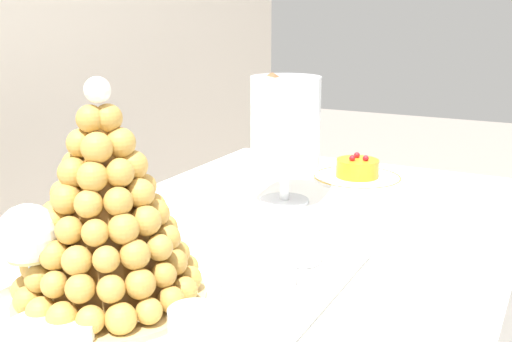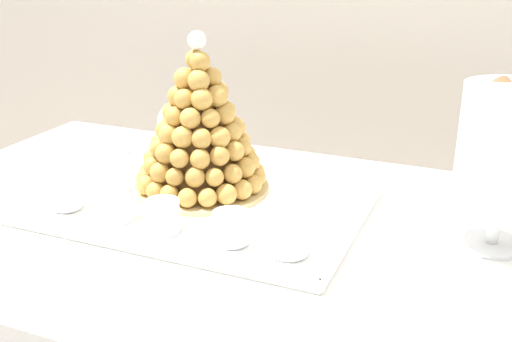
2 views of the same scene
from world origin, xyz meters
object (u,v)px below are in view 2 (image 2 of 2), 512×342
Objects in this scene: creme_brulee_ramekin at (140,175)px; wine_glass at (177,125)px; serving_tray at (201,205)px; dessert_cup_centre at (163,218)px; dessert_cup_left at (66,194)px; dessert_cup_right at (289,240)px; macaron_goblet at (505,149)px; croquembouche at (200,129)px; dessert_cup_mid_right at (231,228)px; dessert_cup_mid_left at (116,205)px.

wine_glass reaches higher than creme_brulee_ramekin.
dessert_cup_centre is at bearing -91.48° from serving_tray.
dessert_cup_left is 0.90× the size of dessert_cup_right.
dessert_cup_right is at bearing -27.90° from serving_tray.
creme_brulee_ramekin is at bearing -123.92° from wine_glass.
macaron_goblet is 0.61m from wine_glass.
croquembouche is 4.92× the size of dessert_cup_mid_right.
dessert_cup_centre is at bearing -47.49° from creme_brulee_ramekin.
dessert_cup_left is at bearing -136.60° from croquembouche.
dessert_cup_mid_left is 0.63m from macaron_goblet.
wine_glass is (-0.32, 0.23, 0.08)m from dessert_cup_right.
creme_brulee_ramekin is 0.12m from wine_glass.
wine_glass is (-0.01, 0.23, 0.08)m from dessert_cup_mid_left.
dessert_cup_mid_right is 0.10m from dessert_cup_right.
dessert_cup_centre reaches higher than dessert_cup_mid_right.
croquembouche reaches higher than dessert_cup_mid_right.
dessert_cup_mid_right is (0.14, -0.17, -0.10)m from croquembouche.
dessert_cup_mid_left is 0.17m from creme_brulee_ramekin.
macaron_goblet reaches higher than dessert_cup_mid_left.
croquembouche is 1.90× the size of wine_glass.
creme_brulee_ramekin is at bearing -179.74° from macaron_goblet.
dessert_cup_right is (0.31, 0.00, -0.01)m from dessert_cup_mid_left.
serving_tray is at bearing -16.49° from creme_brulee_ramekin.
dessert_cup_mid_left is at bearing -111.13° from croquembouche.
dessert_cup_centre is (-0.00, -0.12, 0.03)m from serving_tray.
creme_brulee_ramekin is (-0.06, 0.16, -0.01)m from dessert_cup_mid_left.
wine_glass is at bearing 134.37° from dessert_cup_mid_right.
macaron_goblet is (0.28, 0.16, 0.13)m from dessert_cup_right.
macaron_goblet is at bearing 5.81° from serving_tray.
dessert_cup_centre is at bearing -65.83° from wine_glass.
dessert_cup_left is (-0.21, -0.11, 0.03)m from serving_tray.
dessert_cup_mid_left is at bearing -164.46° from macaron_goblet.
serving_tray is at bearing 26.63° from dessert_cup_left.
dessert_cup_mid_left is (-0.10, -0.11, 0.03)m from serving_tray.
croquembouche is 0.21m from dessert_cup_centre.
dessert_cup_centre is 0.20× the size of macaron_goblet.
croquembouche is at bearing 115.63° from serving_tray.
dessert_cup_left is 0.73m from macaron_goblet.
creme_brulee_ramekin is 0.66× the size of wine_glass.
dessert_cup_left is 0.32m from dessert_cup_mid_right.
dessert_cup_centre is 0.35× the size of wine_glass.
creme_brulee_ramekin is at bearing 156.81° from dessert_cup_right.
dessert_cup_centre is 0.54m from macaron_goblet.
dessert_cup_left is 0.11m from dessert_cup_mid_left.
croquembouche is 0.21m from dessert_cup_mid_left.
macaron_goblet is (0.65, 0.00, 0.14)m from creme_brulee_ramekin.
serving_tray is 5.55× the size of creme_brulee_ramekin.
serving_tray is 0.19m from wine_glass.
dessert_cup_right is at bearing -23.19° from creme_brulee_ramekin.
dessert_cup_mid_left is 0.31m from dessert_cup_right.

